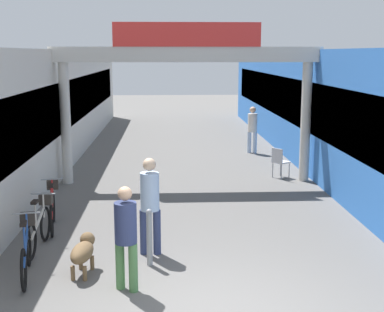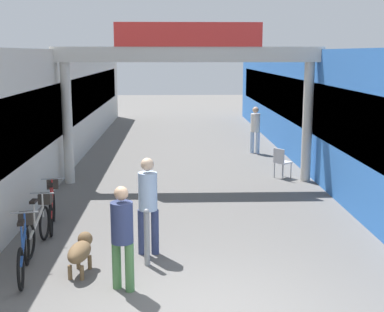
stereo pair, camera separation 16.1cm
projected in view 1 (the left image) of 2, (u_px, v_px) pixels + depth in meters
storefront_left at (29, 107)px, 17.55m from camera, size 3.00×26.00×3.70m
storefront_right at (334, 106)px, 18.04m from camera, size 3.00×26.00×3.70m
arcade_sign_gateway at (187, 70)px, 14.58m from camera, size 7.40×0.47×4.41m
pedestrian_with_dog at (126, 232)px, 8.08m from camera, size 0.46×0.46×1.65m
pedestrian_companion at (150, 199)px, 9.55m from camera, size 0.39×0.36×1.78m
pedestrian_carrying_crate at (252, 127)px, 19.38m from camera, size 0.48×0.48×1.70m
dog_on_leash at (83, 251)px, 8.82m from camera, size 0.42×0.87×0.62m
bicycle_blue_nearest at (26, 250)px, 8.75m from camera, size 0.48×1.67×0.98m
bicycle_silver_second at (40, 225)px, 9.98m from camera, size 0.46×1.69×0.98m
bicycle_red_third at (52, 207)px, 11.16m from camera, size 0.47×1.67×0.98m
bollard_post_metal at (149, 237)px, 9.13m from camera, size 0.10×0.10×1.01m
cafe_chair_aluminium_nearer at (279, 160)px, 15.55m from camera, size 0.56×0.56×0.89m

